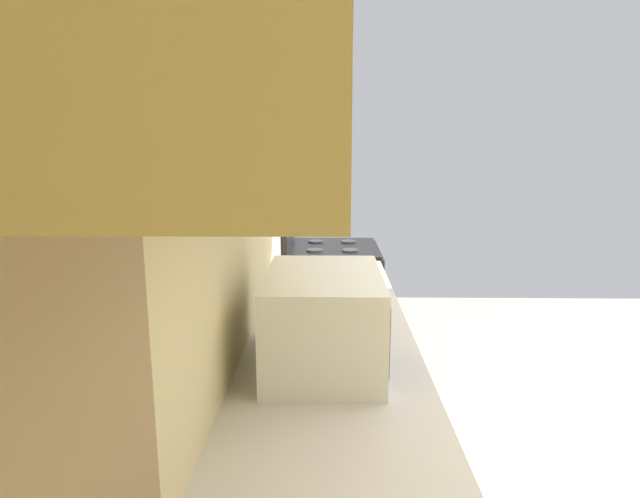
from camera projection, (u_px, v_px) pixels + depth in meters
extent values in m
cube|color=beige|center=(233.00, 208.00, 1.94)|extent=(4.47, 0.12, 2.79)
cube|color=silver|center=(330.00, 388.00, 1.58)|extent=(3.41, 0.64, 0.02)
cube|color=#332819|center=(406.00, 445.00, 2.08)|extent=(0.01, 0.01, 0.82)
cube|color=#332819|center=(393.00, 395.00, 2.49)|extent=(0.01, 0.01, 0.82)
cube|color=#332819|center=(384.00, 359.00, 2.91)|extent=(0.01, 0.01, 0.82)
cube|color=tan|center=(275.00, 30.00, 1.38)|extent=(2.32, 0.31, 0.70)
cube|color=#997A4C|center=(57.00, 472.00, 0.55)|extent=(0.55, 0.02, 0.61)
cube|color=white|center=(51.00, 472.00, 0.55)|extent=(0.49, 0.01, 0.55)
cube|color=black|center=(332.00, 312.00, 3.69)|extent=(0.72, 0.65, 0.92)
cube|color=black|center=(379.00, 319.00, 3.69)|extent=(0.56, 0.01, 0.50)
cube|color=black|center=(332.00, 248.00, 3.59)|extent=(0.68, 0.62, 0.02)
cube|color=black|center=(288.00, 236.00, 3.58)|extent=(0.68, 0.04, 0.18)
cylinder|color=#38383D|center=(350.00, 250.00, 3.43)|extent=(0.11, 0.11, 0.01)
cylinder|color=#38383D|center=(348.00, 242.00, 3.74)|extent=(0.11, 0.11, 0.01)
cylinder|color=#38383D|center=(315.00, 250.00, 3.44)|extent=(0.11, 0.11, 0.01)
cylinder|color=#38383D|center=(316.00, 241.00, 3.75)|extent=(0.11, 0.11, 0.01)
cube|color=white|center=(324.00, 319.00, 1.69)|extent=(0.53, 0.37, 0.31)
cube|color=black|center=(383.00, 325.00, 1.64)|extent=(0.33, 0.01, 0.22)
cube|color=#2D2D33|center=(376.00, 301.00, 1.89)|extent=(0.10, 0.01, 0.22)
cylinder|color=silver|center=(340.00, 284.00, 2.61)|extent=(0.12, 0.12, 0.05)
cylinder|color=silver|center=(340.00, 281.00, 2.61)|extent=(0.10, 0.10, 0.03)
cylinder|color=#B7BABF|center=(341.00, 292.00, 2.29)|extent=(0.12, 0.12, 0.15)
cylinder|color=black|center=(342.00, 274.00, 2.28)|extent=(0.03, 0.03, 0.02)
cylinder|color=#B7BABF|center=(341.00, 282.00, 2.35)|extent=(0.08, 0.02, 0.05)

